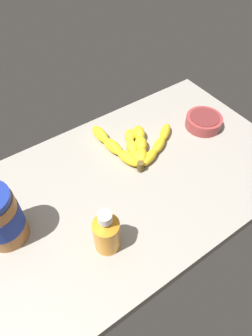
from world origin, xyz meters
The scene contains 4 objects.
ground_plane centered at (0.00, 0.00, -2.03)cm, with size 96.45×56.14×4.06cm, color gray.
banana_bunch centered at (8.64, 9.05, 1.67)cm, with size 23.42×23.19×3.76cm.
honey_bottle centered at (-14.97, -12.83, 5.93)cm, with size 6.18×6.18×13.48cm.
small_bowl centered at (33.60, 4.75, 2.02)cm, with size 11.70×11.70×3.96cm.
Camera 1 is at (-29.20, -41.01, 65.59)cm, focal length 31.35 mm.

